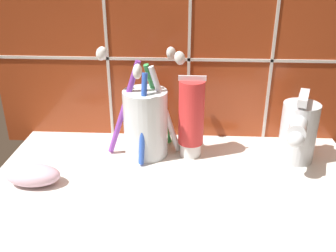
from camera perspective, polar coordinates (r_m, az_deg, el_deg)
name	(u,v)px	position (r cm, az deg, el deg)	size (l,w,h in cm)	color
sink_counter	(176,191)	(56.38, 1.29, -9.90)	(56.54, 35.02, 2.00)	silver
tile_wall_backsplash	(181,28)	(65.12, 2.03, 14.74)	(66.54, 1.72, 43.50)	#933819
toothbrush_cup	(146,121)	(61.57, -3.38, 0.81)	(14.55, 10.85, 18.58)	silver
toothpaste_tube	(191,117)	(60.90, 3.56, 1.31)	(4.37, 4.16, 13.92)	white
sink_faucet	(298,131)	(63.02, 19.22, -0.70)	(6.33, 10.63, 11.42)	silver
soap_bar	(33,175)	(58.78, -19.87, -7.07)	(8.06, 4.46, 3.03)	#DBB2C6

